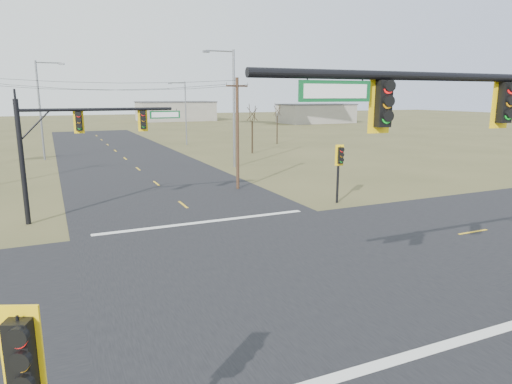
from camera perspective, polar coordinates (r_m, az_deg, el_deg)
ground at (r=18.89m, az=0.78°, el=-9.48°), size 320.00×320.00×0.00m
road_ew at (r=18.89m, az=0.78°, el=-9.45°), size 160.00×14.00×0.02m
road_ns at (r=18.89m, az=0.78°, el=-9.45°), size 14.00×160.00×0.02m
stop_bar_near at (r=13.19m, az=15.64°, el=-19.96°), size 12.00×0.40×0.01m
stop_bar_far at (r=25.52m, az=-6.40°, el=-3.73°), size 12.00×0.40×0.01m
mast_arm_far at (r=27.23m, az=-21.04°, el=6.93°), size 8.83×0.49×6.74m
pedestal_signal_ne at (r=29.78m, az=10.44°, el=3.97°), size 0.66×0.55×3.86m
utility_pole_near at (r=33.84m, az=-2.34°, el=7.54°), size 1.92×0.78×8.17m
streetlight_a at (r=44.35m, az=-3.08°, el=11.12°), size 3.10×0.34×11.12m
streetlight_b at (r=65.54m, az=-8.95°, el=10.12°), size 2.45×0.32×8.78m
streetlight_c at (r=54.48m, az=-25.19°, el=9.80°), size 2.94×0.42×10.48m
bare_tree_c at (r=55.31m, az=-0.48°, el=9.90°), size 3.36×3.36×6.24m
bare_tree_d at (r=66.58m, az=2.68°, el=10.25°), size 3.02×3.02×6.09m
warehouse_mid at (r=130.11m, az=-10.02°, el=9.88°), size 20.00×12.00×5.00m
warehouse_right at (r=118.78m, az=7.53°, el=9.65°), size 18.00×10.00×4.50m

